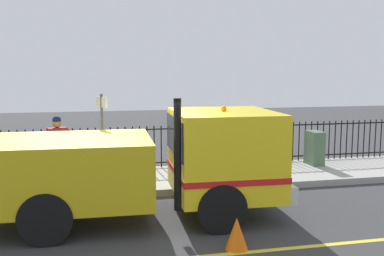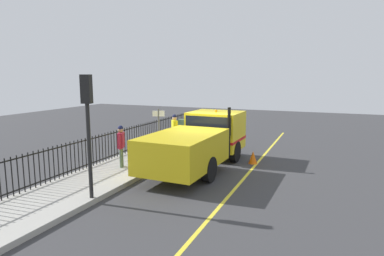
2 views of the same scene
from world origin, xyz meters
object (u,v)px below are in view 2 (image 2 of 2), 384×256
object	(u,v)px
work_truck	(202,138)
utility_cabinet	(184,128)
street_sign	(159,130)
pedestrian_distant	(121,142)
worker_standing	(175,127)
traffic_cone	(253,157)
traffic_light_near	(87,111)

from	to	relation	value
work_truck	utility_cabinet	size ratio (longest dim) A/B	6.51
work_truck	street_sign	xyz separation A→B (m)	(1.66, 0.81, 0.40)
work_truck	street_sign	world-z (taller)	work_truck
pedestrian_distant	utility_cabinet	world-z (taller)	pedestrian_distant
street_sign	utility_cabinet	bearing A→B (deg)	-75.09
worker_standing	street_sign	size ratio (longest dim) A/B	0.75
traffic_cone	street_sign	size ratio (longest dim) A/B	0.24
traffic_light_near	traffic_cone	xyz separation A→B (m)	(-3.58, -6.56, -2.57)
worker_standing	street_sign	xyz separation A→B (m)	(-0.71, 3.02, 0.39)
traffic_light_near	street_sign	size ratio (longest dim) A/B	1.60
worker_standing	utility_cabinet	world-z (taller)	worker_standing
traffic_light_near	street_sign	bearing A→B (deg)	78.51
traffic_light_near	street_sign	distance (m)	4.56
worker_standing	utility_cabinet	distance (m)	3.58
work_truck	traffic_cone	bearing A→B (deg)	37.00
work_truck	traffic_cone	xyz separation A→B (m)	(-1.92, -1.35, -0.96)
utility_cabinet	street_sign	world-z (taller)	street_sign
traffic_cone	traffic_light_near	bearing A→B (deg)	61.36
worker_standing	street_sign	distance (m)	3.12
work_truck	street_sign	size ratio (longest dim) A/B	2.86
utility_cabinet	street_sign	distance (m)	6.70
street_sign	work_truck	bearing A→B (deg)	-153.96
utility_cabinet	traffic_cone	xyz separation A→B (m)	(-5.29, 4.25, -0.41)
work_truck	traffic_cone	world-z (taller)	work_truck
pedestrian_distant	street_sign	size ratio (longest dim) A/B	0.74
traffic_light_near	utility_cabinet	distance (m)	11.15
work_truck	street_sign	bearing A→B (deg)	-152.10
worker_standing	pedestrian_distant	xyz separation A→B (m)	(0.43, 4.13, -0.02)
worker_standing	utility_cabinet	bearing A→B (deg)	157.35
worker_standing	traffic_light_near	distance (m)	7.62
pedestrian_distant	street_sign	distance (m)	1.65
pedestrian_distant	traffic_cone	distance (m)	5.83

